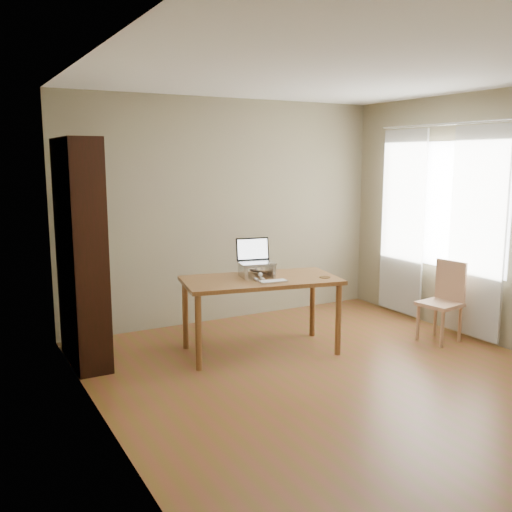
% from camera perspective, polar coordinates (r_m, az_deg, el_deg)
% --- Properties ---
extents(room, '(4.04, 4.54, 2.64)m').
position_cam_1_polar(room, '(4.85, 8.96, 2.35)').
color(room, brown).
rests_on(room, ground).
extents(bookshelf, '(0.30, 0.90, 2.10)m').
position_cam_1_polar(bookshelf, '(5.52, -17.05, 0.29)').
color(bookshelf, black).
rests_on(bookshelf, ground).
extents(curtains, '(0.03, 1.90, 2.25)m').
position_cam_1_polar(curtains, '(6.71, 17.65, 2.92)').
color(curtains, silver).
rests_on(curtains, ground).
extents(desk, '(1.63, 1.04, 0.75)m').
position_cam_1_polar(desk, '(5.63, 0.47, -3.12)').
color(desk, brown).
rests_on(desk, ground).
extents(laptop_stand, '(0.32, 0.25, 0.13)m').
position_cam_1_polar(laptop_stand, '(5.66, 0.07, -1.28)').
color(laptop_stand, silver).
rests_on(laptop_stand, desk).
extents(laptop, '(0.38, 0.35, 0.24)m').
position_cam_1_polar(laptop, '(5.70, -0.22, -0.08)').
color(laptop, silver).
rests_on(laptop, laptop_stand).
extents(keyboard, '(0.28, 0.14, 0.02)m').
position_cam_1_polar(keyboard, '(5.43, 1.72, -2.56)').
color(keyboard, silver).
rests_on(keyboard, desk).
extents(coaster, '(0.11, 0.11, 0.01)m').
position_cam_1_polar(coaster, '(5.69, 6.90, -2.12)').
color(coaster, brown).
rests_on(coaster, desk).
extents(cat, '(0.23, 0.47, 0.14)m').
position_cam_1_polar(cat, '(5.68, -0.34, -1.48)').
color(cat, '#413A33').
rests_on(cat, desk).
extents(chair, '(0.42, 0.42, 0.85)m').
position_cam_1_polar(chair, '(6.35, 18.33, -4.07)').
color(chair, '#A87F5B').
rests_on(chair, ground).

